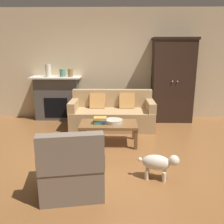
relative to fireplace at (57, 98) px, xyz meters
The scene contains 13 objects.
ground_plane 2.83m from the fireplace, 56.00° to the right, with size 9.60×9.60×0.00m, color brown.
back_wall 1.78m from the fireplace, ahead, with size 7.20×0.10×2.80m, color beige.
fireplace is the anchor object (origin of this frame).
armoire 2.99m from the fireplace, ahead, with size 1.06×0.57×2.07m.
couch 1.63m from the fireplace, 25.94° to the right, with size 1.92×0.85×0.86m.
coffee_table 2.22m from the fireplace, 50.92° to the right, with size 1.10×0.60×0.42m.
fruit_bowl 2.27m from the fireplace, 48.81° to the right, with size 0.34×0.34×0.07m, color beige.
book_stack 2.14m from the fireplace, 54.66° to the right, with size 0.26×0.20×0.12m.
mantel_vase_cream 0.73m from the fireplace, behind, with size 0.14×0.14×0.31m, color beige.
mantel_vase_jade 0.67m from the fireplace, ahead, with size 0.15×0.15×0.19m, color slate.
mantel_vase_bronze 0.75m from the fireplace, ahead, with size 0.13×0.13×0.19m, color olive.
armchair_near_left 3.51m from the fireplace, 73.73° to the right, with size 0.89×0.89×0.88m.
dog 3.73m from the fireplace, 54.77° to the right, with size 0.56×0.29×0.39m.
Camera 1 is at (-0.01, -3.84, 1.80)m, focal length 38.60 mm.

